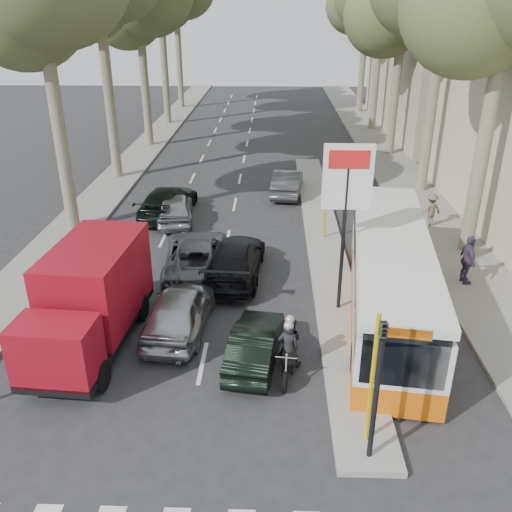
{
  "coord_description": "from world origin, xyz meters",
  "views": [
    {
      "loc": [
        1.03,
        -10.62,
        9.23
      ],
      "look_at": [
        0.5,
        5.82,
        1.6
      ],
      "focal_mm": 38.0,
      "sensor_mm": 36.0,
      "label": 1
    }
  ],
  "objects": [
    {
      "name": "billboard",
      "position": [
        3.25,
        5.0,
        3.7
      ],
      "size": [
        1.5,
        12.1,
        5.6
      ],
      "color": "yellow",
      "rests_on": "ground"
    },
    {
      "name": "city_bus",
      "position": [
        4.8,
        4.91,
        1.44
      ],
      "size": [
        3.58,
        10.56,
        2.73
      ],
      "rotation": [
        0.0,
        0.0,
        -0.13
      ],
      "color": "#E0610C",
      "rests_on": "ground"
    },
    {
      "name": "traffic_light_island",
      "position": [
        3.25,
        -1.5,
        2.49
      ],
      "size": [
        0.16,
        0.41,
        3.6
      ],
      "color": "black",
      "rests_on": "ground"
    },
    {
      "name": "silver_hatchback",
      "position": [
        -1.78,
        3.73,
        0.72
      ],
      "size": [
        2.04,
        4.34,
        1.44
      ],
      "primitive_type": "imported",
      "rotation": [
        0.0,
        0.0,
        3.06
      ],
      "color": "#A3A6AB",
      "rests_on": "ground"
    },
    {
      "name": "queue_car_d",
      "position": [
        1.8,
        17.2,
        0.67
      ],
      "size": [
        1.87,
        4.22,
        1.35
      ],
      "primitive_type": "imported",
      "rotation": [
        0.0,
        0.0,
        3.03
      ],
      "color": "#4A4B52",
      "rests_on": "ground"
    },
    {
      "name": "sidewalk_right",
      "position": [
        8.6,
        25.0,
        0.06
      ],
      "size": [
        3.2,
        70.0,
        0.12
      ],
      "primitive_type": "cube",
      "color": "gray",
      "rests_on": "ground"
    },
    {
      "name": "ground",
      "position": [
        0.0,
        0.0,
        0.0
      ],
      "size": [
        120.0,
        120.0,
        0.0
      ],
      "primitive_type": "plane",
      "color": "#28282B",
      "rests_on": "ground"
    },
    {
      "name": "red_truck",
      "position": [
        -4.19,
        2.89,
        1.57
      ],
      "size": [
        2.51,
        5.72,
        2.97
      ],
      "rotation": [
        0.0,
        0.0,
        -0.08
      ],
      "color": "black",
      "rests_on": "ground"
    },
    {
      "name": "queue_car_a",
      "position": [
        -1.81,
        7.81,
        0.7
      ],
      "size": [
        2.76,
        5.2,
        1.39
      ],
      "primitive_type": "imported",
      "rotation": [
        0.0,
        0.0,
        3.23
      ],
      "color": "#51545A",
      "rests_on": "ground"
    },
    {
      "name": "motorcycle",
      "position": [
        1.52,
        1.77,
        0.77
      ],
      "size": [
        0.78,
        1.99,
        1.69
      ],
      "rotation": [
        0.0,
        0.0,
        -0.11
      ],
      "color": "black",
      "rests_on": "ground"
    },
    {
      "name": "pedestrian_far",
      "position": [
        8.16,
        12.57,
        0.88
      ],
      "size": [
        1.07,
        0.74,
        1.52
      ],
      "primitive_type": "imported",
      "rotation": [
        0.0,
        0.0,
        3.48
      ],
      "color": "#685E4E",
      "rests_on": "sidewalk_right"
    },
    {
      "name": "queue_car_c",
      "position": [
        -3.5,
        13.0,
        0.68
      ],
      "size": [
        2.13,
        4.17,
        1.36
      ],
      "primitive_type": "imported",
      "rotation": [
        0.0,
        0.0,
        3.28
      ],
      "color": "#95979C",
      "rests_on": "ground"
    },
    {
      "name": "median_left",
      "position": [
        -8.0,
        28.0,
        0.06
      ],
      "size": [
        2.4,
        64.0,
        0.12
      ],
      "primitive_type": "cube",
      "color": "gray",
      "rests_on": "ground"
    },
    {
      "name": "pedestrian_near",
      "position": [
        7.99,
        6.97,
        1.03
      ],
      "size": [
        0.62,
        1.11,
        1.81
      ],
      "primitive_type": "imported",
      "rotation": [
        0.0,
        0.0,
        1.67
      ],
      "color": "#493855",
      "rests_on": "sidewalk_right"
    },
    {
      "name": "traffic_island",
      "position": [
        3.25,
        11.0,
        0.08
      ],
      "size": [
        1.5,
        26.0,
        0.16
      ],
      "primitive_type": "cube",
      "color": "gray",
      "rests_on": "ground"
    },
    {
      "name": "queue_car_b",
      "position": [
        -0.35,
        7.41,
        0.71
      ],
      "size": [
        2.3,
        5.01,
        1.42
      ],
      "primitive_type": "imported",
      "rotation": [
        0.0,
        0.0,
        3.08
      ],
      "color": "black",
      "rests_on": "ground"
    },
    {
      "name": "dark_hatchback",
      "position": [
        0.59,
        2.16,
        0.58
      ],
      "size": [
        1.71,
        3.68,
        1.17
      ],
      "primitive_type": "imported",
      "rotation": [
        0.0,
        0.0,
        3.0
      ],
      "color": "black",
      "rests_on": "ground"
    },
    {
      "name": "queue_car_e",
      "position": [
        -4.0,
        13.88,
        0.69
      ],
      "size": [
        2.55,
        4.99,
        1.39
      ],
      "primitive_type": "imported",
      "rotation": [
        0.0,
        0.0,
        3.01
      ],
      "color": "black",
      "rests_on": "ground"
    },
    {
      "name": "building_far",
      "position": [
        15.5,
        34.0,
        8.0
      ],
      "size": [
        11.0,
        20.0,
        16.0
      ],
      "primitive_type": "cube",
      "color": "#B7A88E",
      "rests_on": "ground"
    }
  ]
}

